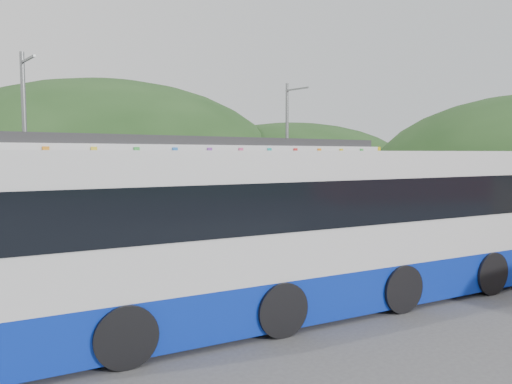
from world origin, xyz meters
TOP-DOWN VIEW (x-y plane):
  - ground at (0.00, 0.00)m, footprint 120.00×120.00m
  - hills at (6.19, 5.29)m, footprint 146.00×149.00m
  - platform at (0.00, 3.30)m, footprint 26.00×3.20m
  - yellow_line at (0.00, 2.00)m, footprint 26.00×0.10m
  - train at (0.02, 6.00)m, footprint 20.44×3.01m
  - catenary_mast_west at (-7.00, 8.56)m, footprint 0.18×1.80m
  - catenary_mast_east at (7.00, 8.56)m, footprint 0.18×1.80m
  - bus at (-5.30, -5.42)m, footprint 11.73×4.73m

SIDE VIEW (x-z plane):
  - ground at x=0.00m, z-range 0.00..0.00m
  - hills at x=6.19m, z-range -13.00..13.00m
  - platform at x=0.00m, z-range 0.00..0.30m
  - yellow_line at x=0.00m, z-range 0.30..0.31m
  - bus at x=-5.30m, z-range -0.06..3.06m
  - train at x=0.02m, z-range 0.19..3.93m
  - catenary_mast_west at x=-7.00m, z-range 0.15..7.15m
  - catenary_mast_east at x=7.00m, z-range 0.15..7.15m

